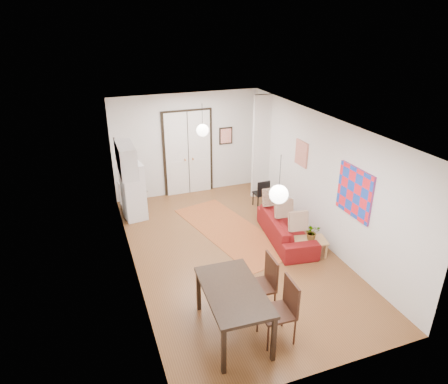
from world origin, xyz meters
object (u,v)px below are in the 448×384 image
object	(u,v)px
dining_table	(233,295)
coffee_table	(307,242)
dining_chair_near	(256,278)
dining_chair_far	(274,303)
fridge	(133,192)
sofa	(286,228)
black_side_chair	(260,190)
kitchen_counter	(133,197)

from	to	relation	value
dining_table	coffee_table	bearing A→B (deg)	34.62
dining_chair_near	dining_chair_far	distance (m)	0.70
dining_chair_far	fridge	bearing A→B (deg)	-160.64
dining_chair_near	dining_chair_far	size ratio (longest dim) A/B	1.00
sofa	dining_chair_far	bearing A→B (deg)	155.67
sofa	dining_chair_far	xyz separation A→B (m)	(-1.64, -2.58, 0.32)
coffee_table	dining_chair_near	world-z (taller)	dining_chair_near
black_side_chair	dining_chair_far	bearing A→B (deg)	65.56
fridge	black_side_chair	distance (m)	3.35
coffee_table	dining_table	size ratio (longest dim) A/B	0.57
dining_chair_far	sofa	bearing A→B (deg)	150.13
fridge	dining_chair_far	distance (m)	5.11
coffee_table	dining_chair_far	distance (m)	2.58
coffee_table	dining_chair_near	size ratio (longest dim) A/B	0.85
kitchen_counter	black_side_chair	size ratio (longest dim) A/B	1.39
coffee_table	black_side_chair	bearing A→B (deg)	88.34
kitchen_counter	dining_chair_near	bearing A→B (deg)	-79.54
coffee_table	dining_table	bearing A→B (deg)	-145.38
sofa	fridge	xyz separation A→B (m)	(-3.12, 2.30, 0.44)
dining_table	dining_chair_near	xyz separation A→B (m)	(0.60, 0.46, -0.15)
coffee_table	fridge	distance (m)	4.45
sofa	dining_table	bearing A→B (deg)	144.35
kitchen_counter	dining_chair_far	xyz separation A→B (m)	(1.48, -5.15, 0.13)
kitchen_counter	dining_chair_near	size ratio (longest dim) A/B	1.03
dining_chair_far	coffee_table	bearing A→B (deg)	139.23
sofa	dining_chair_near	size ratio (longest dim) A/B	1.92
black_side_chair	fridge	bearing A→B (deg)	-9.15
fridge	dining_chair_near	size ratio (longest dim) A/B	1.38
kitchen_counter	fridge	world-z (taller)	fridge
fridge	black_side_chair	bearing A→B (deg)	-14.91
coffee_table	fridge	world-z (taller)	fridge
dining_table	black_side_chair	world-z (taller)	dining_table
fridge	dining_table	world-z (taller)	fridge
dining_chair_near	coffee_table	bearing A→B (deg)	126.06
sofa	kitchen_counter	world-z (taller)	kitchen_counter
dining_chair_far	black_side_chair	size ratio (longest dim) A/B	1.35
dining_table	dining_chair_near	size ratio (longest dim) A/B	1.50
kitchen_counter	dining_chair_far	bearing A→B (deg)	-81.91
black_side_chair	kitchen_counter	bearing A→B (deg)	-13.59
coffee_table	kitchen_counter	bearing A→B (deg)	134.60
dining_table	dining_chair_far	bearing A→B (deg)	-21.82
sofa	coffee_table	bearing A→B (deg)	-162.81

